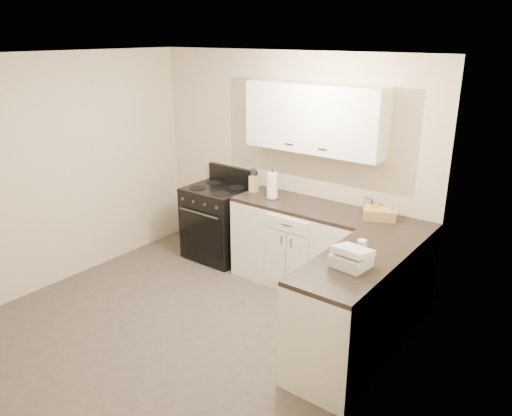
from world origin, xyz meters
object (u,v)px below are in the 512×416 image
Objects in this scene: knife_block at (254,184)px; wicker_basket at (380,214)px; stove at (218,222)px; countertop_grill at (351,260)px; paper_towel at (272,186)px.

wicker_basket is (1.53, 0.04, -0.04)m from knife_block.
knife_block is (0.51, 0.06, 0.57)m from stove.
countertop_grill is (0.26, -1.12, -0.00)m from wicker_basket.
knife_block is at bearing 154.54° from countertop_grill.
knife_block is at bearing 167.79° from paper_towel.
paper_towel is (0.31, -0.07, 0.05)m from knife_block.
countertop_grill is at bearing -34.45° from paper_towel.
knife_block reaches higher than wicker_basket.
paper_towel reaches higher than countertop_grill.
knife_block is 0.65× the size of paper_towel.
wicker_basket reaches higher than stove.
wicker_basket is (1.22, 0.11, -0.09)m from paper_towel.
paper_towel is at bearing -0.63° from stove.
wicker_basket reaches higher than countertop_grill.
paper_towel reaches higher than wicker_basket.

